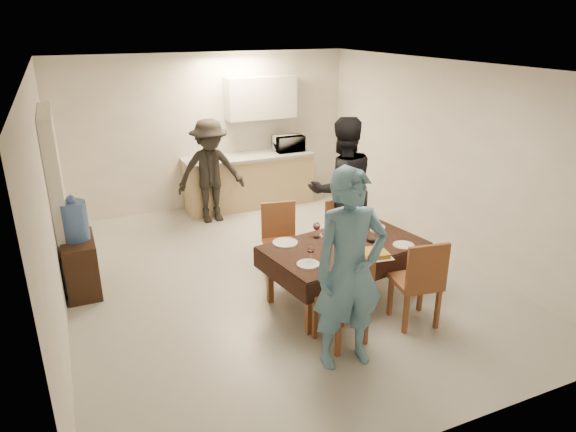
{
  "coord_description": "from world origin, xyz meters",
  "views": [
    {
      "loc": [
        -2.24,
        -5.44,
        3.08
      ],
      "look_at": [
        0.03,
        -0.3,
        0.93
      ],
      "focal_mm": 32.0,
      "sensor_mm": 36.0,
      "label": 1
    }
  ],
  "objects_px": {
    "microwave": "(289,143)",
    "person_near": "(350,271)",
    "water_pitcher": "(373,232)",
    "console": "(81,265)",
    "water_jug": "(74,221)",
    "wine_bottle": "(339,230)",
    "person_far": "(342,189)",
    "savoury_tart": "(370,254)",
    "person_kitchen": "(211,171)",
    "dining_table": "(344,247)"
  },
  "relations": [
    {
      "from": "microwave",
      "to": "person_near",
      "type": "bearing_deg",
      "value": 72.75
    },
    {
      "from": "water_pitcher",
      "to": "microwave",
      "type": "relative_size",
      "value": 0.44
    },
    {
      "from": "console",
      "to": "microwave",
      "type": "xyz_separation_m",
      "value": [
        3.64,
        2.09,
        0.71
      ]
    },
    {
      "from": "water_jug",
      "to": "wine_bottle",
      "type": "xyz_separation_m",
      "value": [
        2.72,
        -1.37,
        -0.05
      ]
    },
    {
      "from": "water_jug",
      "to": "person_far",
      "type": "distance_m",
      "value": 3.34
    },
    {
      "from": "wine_bottle",
      "to": "savoury_tart",
      "type": "bearing_deg",
      "value": -70.77
    },
    {
      "from": "wine_bottle",
      "to": "person_near",
      "type": "height_order",
      "value": "person_near"
    },
    {
      "from": "water_pitcher",
      "to": "person_far",
      "type": "bearing_deg",
      "value": 79.7
    },
    {
      "from": "water_pitcher",
      "to": "person_kitchen",
      "type": "relative_size",
      "value": 0.13
    },
    {
      "from": "dining_table",
      "to": "microwave",
      "type": "distance_m",
      "value": 3.63
    },
    {
      "from": "person_near",
      "to": "person_far",
      "type": "xyz_separation_m",
      "value": [
        1.1,
        2.1,
        0.01
      ]
    },
    {
      "from": "water_pitcher",
      "to": "water_jug",
      "type": "bearing_deg",
      "value": 154.86
    },
    {
      "from": "dining_table",
      "to": "savoury_tart",
      "type": "relative_size",
      "value": 4.36
    },
    {
      "from": "wine_bottle",
      "to": "person_far",
      "type": "height_order",
      "value": "person_far"
    },
    {
      "from": "person_far",
      "to": "person_near",
      "type": "bearing_deg",
      "value": 66.26
    },
    {
      "from": "dining_table",
      "to": "person_kitchen",
      "type": "relative_size",
      "value": 1.15
    },
    {
      "from": "person_near",
      "to": "person_far",
      "type": "distance_m",
      "value": 2.37
    },
    {
      "from": "water_jug",
      "to": "wine_bottle",
      "type": "height_order",
      "value": "water_jug"
    },
    {
      "from": "savoury_tart",
      "to": "person_near",
      "type": "relative_size",
      "value": 0.23
    },
    {
      "from": "savoury_tart",
      "to": "microwave",
      "type": "bearing_deg",
      "value": 78.87
    },
    {
      "from": "water_pitcher",
      "to": "person_near",
      "type": "relative_size",
      "value": 0.11
    },
    {
      "from": "water_pitcher",
      "to": "person_kitchen",
      "type": "height_order",
      "value": "person_kitchen"
    },
    {
      "from": "microwave",
      "to": "person_kitchen",
      "type": "bearing_deg",
      "value": 16.11
    },
    {
      "from": "console",
      "to": "water_jug",
      "type": "bearing_deg",
      "value": 0.0
    },
    {
      "from": "dining_table",
      "to": "microwave",
      "type": "bearing_deg",
      "value": 66.58
    },
    {
      "from": "console",
      "to": "savoury_tart",
      "type": "bearing_deg",
      "value": -32.01
    },
    {
      "from": "console",
      "to": "person_near",
      "type": "relative_size",
      "value": 0.38
    },
    {
      "from": "console",
      "to": "savoury_tart",
      "type": "relative_size",
      "value": 1.67
    },
    {
      "from": "water_jug",
      "to": "person_near",
      "type": "height_order",
      "value": "person_near"
    },
    {
      "from": "savoury_tart",
      "to": "person_kitchen",
      "type": "distance_m",
      "value": 3.53
    },
    {
      "from": "water_jug",
      "to": "water_pitcher",
      "type": "xyz_separation_m",
      "value": [
        3.12,
        -1.47,
        -0.11
      ]
    },
    {
      "from": "wine_bottle",
      "to": "savoury_tart",
      "type": "xyz_separation_m",
      "value": [
        0.15,
        -0.43,
        -0.14
      ]
    },
    {
      "from": "person_far",
      "to": "console",
      "type": "bearing_deg",
      "value": -2.38
    },
    {
      "from": "water_jug",
      "to": "water_pitcher",
      "type": "bearing_deg",
      "value": -25.14
    },
    {
      "from": "dining_table",
      "to": "savoury_tart",
      "type": "bearing_deg",
      "value": -84.82
    },
    {
      "from": "dining_table",
      "to": "person_kitchen",
      "type": "distance_m",
      "value": 3.14
    },
    {
      "from": "wine_bottle",
      "to": "savoury_tart",
      "type": "distance_m",
      "value": 0.48
    },
    {
      "from": "microwave",
      "to": "water_pitcher",
      "type": "bearing_deg",
      "value": 81.77
    },
    {
      "from": "person_near",
      "to": "savoury_tart",
      "type": "bearing_deg",
      "value": 51.22
    },
    {
      "from": "dining_table",
      "to": "console",
      "type": "xyz_separation_m",
      "value": [
        -2.77,
        1.42,
        -0.32
      ]
    },
    {
      "from": "dining_table",
      "to": "savoury_tart",
      "type": "xyz_separation_m",
      "value": [
        0.1,
        -0.38,
        0.06
      ]
    },
    {
      "from": "water_jug",
      "to": "person_near",
      "type": "relative_size",
      "value": 0.24
    },
    {
      "from": "water_jug",
      "to": "person_far",
      "type": "bearing_deg",
      "value": -6.29
    },
    {
      "from": "wine_bottle",
      "to": "microwave",
      "type": "distance_m",
      "value": 3.58
    },
    {
      "from": "water_pitcher",
      "to": "person_far",
      "type": "height_order",
      "value": "person_far"
    },
    {
      "from": "water_pitcher",
      "to": "person_far",
      "type": "xyz_separation_m",
      "value": [
        0.2,
        1.1,
        0.17
      ]
    },
    {
      "from": "wine_bottle",
      "to": "water_pitcher",
      "type": "xyz_separation_m",
      "value": [
        0.4,
        -0.1,
        -0.06
      ]
    },
    {
      "from": "microwave",
      "to": "person_far",
      "type": "height_order",
      "value": "person_far"
    },
    {
      "from": "water_jug",
      "to": "person_near",
      "type": "distance_m",
      "value": 3.32
    },
    {
      "from": "savoury_tart",
      "to": "person_kitchen",
      "type": "bearing_deg",
      "value": 103.01
    }
  ]
}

